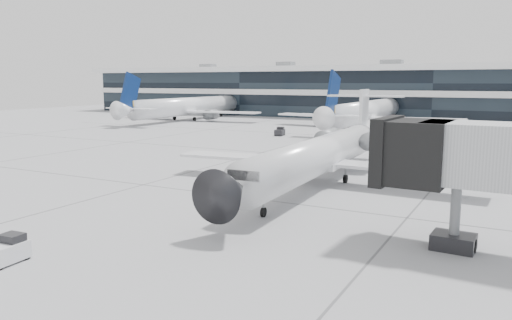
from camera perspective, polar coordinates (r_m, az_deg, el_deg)
The scene contains 8 objects.
ground at distance 34.05m, azimuth 0.12°, elevation -4.50°, with size 220.00×220.00×0.00m, color gray.
terminal at distance 112.34m, azimuth 20.38°, elevation 6.97°, with size 170.00×22.00×10.00m, color black.
bg_jet_left at distance 104.05m, azimuth -7.53°, elevation 4.57°, with size 32.00×40.00×9.60m, color white, non-canonical shape.
bg_jet_center at distance 87.81m, azimuth 12.53°, elevation 3.62°, with size 32.00×40.00×9.60m, color white, non-canonical shape.
regional_jet at distance 38.95m, azimuth 7.61°, elevation 0.80°, with size 24.84×30.94×7.15m.
baggage_tug at distance 24.95m, azimuth -26.67°, elevation -9.26°, with size 1.28×2.00×1.22m.
traffic_cone at distance 46.28m, azimuth 5.63°, elevation -0.54°, with size 0.49×0.49×0.64m.
far_tug at distance 73.47m, azimuth 2.74°, elevation 3.24°, with size 1.45×2.12×1.25m.
Camera 1 is at (15.59, -29.21, 7.97)m, focal length 35.00 mm.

